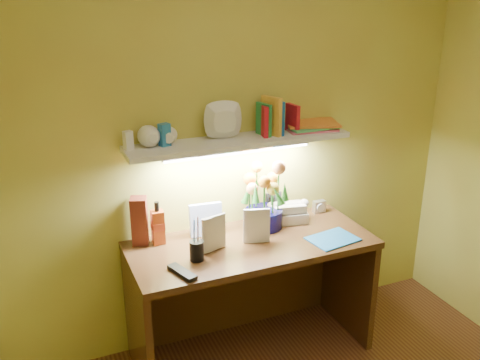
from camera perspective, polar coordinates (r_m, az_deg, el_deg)
name	(u,v)px	position (r m, az deg, el deg)	size (l,w,h in m)	color
desk	(251,298)	(3.26, 1.20, -12.51)	(1.40, 0.60, 0.75)	#3A1D0F
flower_bouquet	(264,196)	(3.18, 2.59, -1.76)	(0.25, 0.25, 0.39)	#09063D
telephone	(288,211)	(3.32, 5.12, -3.29)	(0.22, 0.17, 0.13)	beige
desk_clock	(319,207)	(3.47, 8.44, -2.82)	(0.08, 0.04, 0.08)	#B2B2B7
whisky_bottle	(158,223)	(3.04, -8.77, -4.52)	(0.07, 0.07, 0.25)	#A63D14
whisky_box	(139,221)	(3.05, -10.67, -4.30)	(0.09, 0.09, 0.28)	maroon
pen_cup	(196,244)	(2.85, -4.66, -6.83)	(0.08, 0.08, 0.19)	black
art_card	(206,219)	(3.12, -3.66, -4.23)	(0.19, 0.04, 0.19)	white
tv_remote	(182,272)	(2.76, -6.20, -9.75)	(0.05, 0.19, 0.02)	black
blue_folder	(333,239)	(3.14, 9.86, -6.22)	(0.27, 0.20, 0.01)	#2372B6
desk_book_a	(202,237)	(2.90, -4.05, -6.10)	(0.15, 0.02, 0.21)	beige
desk_book_b	(243,227)	(3.01, 0.35, -4.98)	(0.15, 0.02, 0.21)	white
wall_shelf	(242,135)	(3.02, 0.26, 4.83)	(1.32, 0.32, 0.25)	white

